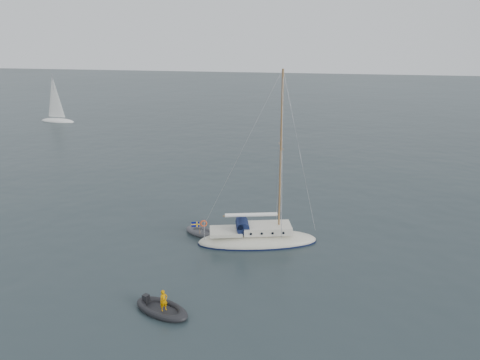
# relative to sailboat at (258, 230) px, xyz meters

# --- Properties ---
(ground) EXTENTS (300.00, 300.00, 0.00)m
(ground) POSITION_rel_sailboat_xyz_m (0.20, -0.43, -0.96)
(ground) COLOR black
(ground) RESTS_ON ground
(sailboat) EXTENTS (8.90, 2.67, 12.67)m
(sailboat) POSITION_rel_sailboat_xyz_m (0.00, 0.00, 0.00)
(sailboat) COLOR beige
(sailboat) RESTS_ON ground
(dinghy) EXTENTS (2.84, 1.28, 0.41)m
(dinghy) POSITION_rel_sailboat_xyz_m (-4.30, 0.63, -0.78)
(dinghy) COLOR #535358
(dinghy) RESTS_ON ground
(rib) EXTENTS (3.38, 1.54, 1.37)m
(rib) POSITION_rel_sailboat_xyz_m (-3.60, -9.57, -0.75)
(rib) COLOR black
(rib) RESTS_ON ground
(distant_yacht_a) EXTENTS (6.34, 3.38, 8.40)m
(distant_yacht_a) POSITION_rel_sailboat_xyz_m (-41.11, 40.40, 2.63)
(distant_yacht_a) COLOR white
(distant_yacht_a) RESTS_ON ground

